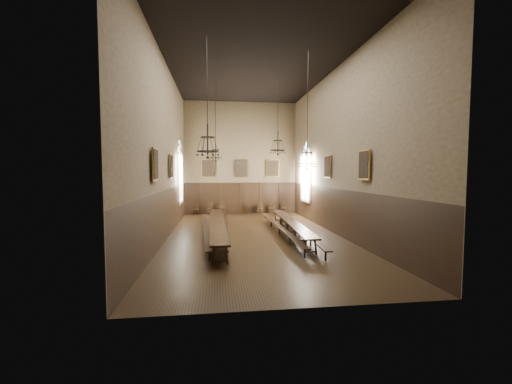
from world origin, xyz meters
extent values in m
cube|color=black|center=(0.00, 0.00, -0.01)|extent=(9.00, 18.00, 0.02)
cube|color=black|center=(0.00, 0.00, 9.01)|extent=(9.00, 18.00, 0.02)
cube|color=#79634A|center=(0.00, 9.01, 4.50)|extent=(9.00, 0.02, 9.00)
cube|color=#79634A|center=(0.00, -9.01, 4.50)|extent=(9.00, 0.02, 9.00)
cube|color=#79634A|center=(-4.51, 0.00, 4.50)|extent=(0.02, 18.00, 9.00)
cube|color=#79634A|center=(4.51, 0.00, 4.50)|extent=(0.02, 18.00, 9.00)
cube|color=black|center=(-1.94, -0.23, 0.80)|extent=(0.93, 10.70, 0.07)
cube|color=black|center=(2.05, 0.21, 0.71)|extent=(1.09, 9.52, 0.07)
cube|color=black|center=(-2.55, 0.14, 0.42)|extent=(0.92, 9.99, 0.05)
cube|color=black|center=(-1.53, 0.10, 0.42)|extent=(0.57, 9.92, 0.05)
cube|color=black|center=(1.41, 0.21, 0.44)|extent=(0.40, 10.38, 0.05)
cube|color=black|center=(2.48, -0.15, 0.45)|extent=(1.02, 10.65, 0.05)
cube|color=black|center=(-3.58, 8.49, 0.45)|extent=(0.51, 0.51, 0.05)
cube|color=black|center=(-3.58, 8.67, 0.70)|extent=(0.42, 0.14, 0.50)
cube|color=black|center=(-2.46, 8.45, 0.48)|extent=(0.50, 0.50, 0.05)
cube|color=black|center=(-2.46, 8.64, 0.74)|extent=(0.45, 0.10, 0.53)
cube|color=black|center=(-1.54, 8.50, 0.48)|extent=(0.51, 0.51, 0.05)
cube|color=black|center=(-1.54, 8.69, 0.75)|extent=(0.45, 0.11, 0.54)
cube|color=black|center=(0.59, 8.53, 0.44)|extent=(0.41, 0.41, 0.05)
cube|color=black|center=(0.59, 8.70, 0.69)|extent=(0.41, 0.04, 0.49)
cube|color=black|center=(1.49, 8.46, 0.43)|extent=(0.43, 0.43, 0.05)
cube|color=black|center=(1.49, 8.64, 0.67)|extent=(0.40, 0.07, 0.48)
cube|color=black|center=(2.44, 8.48, 0.45)|extent=(0.50, 0.50, 0.05)
cube|color=black|center=(2.44, 8.66, 0.69)|extent=(0.42, 0.13, 0.50)
cube|color=black|center=(3.42, 8.54, 0.42)|extent=(0.46, 0.46, 0.05)
cube|color=black|center=(3.42, 8.71, 0.65)|extent=(0.39, 0.11, 0.46)
cylinder|color=black|center=(-2.00, 2.73, 7.08)|extent=(0.03, 0.03, 3.83)
torus|color=black|center=(-2.00, 2.73, 4.24)|extent=(0.75, 0.75, 0.04)
torus|color=black|center=(-2.00, 2.73, 4.73)|extent=(0.48, 0.48, 0.04)
cylinder|color=black|center=(-2.00, 2.73, 4.64)|extent=(0.05, 0.05, 1.06)
cylinder|color=black|center=(1.78, 2.56, 7.43)|extent=(0.03, 0.03, 3.13)
torus|color=black|center=(1.78, 2.56, 4.72)|extent=(0.93, 0.93, 0.05)
torus|color=black|center=(1.78, 2.56, 5.32)|extent=(0.59, 0.59, 0.04)
cylinder|color=black|center=(1.78, 2.56, 5.21)|extent=(0.07, 0.07, 1.31)
cylinder|color=black|center=(-2.32, -2.91, 7.20)|extent=(0.03, 0.03, 3.60)
torus|color=black|center=(-2.32, -2.91, 4.26)|extent=(0.93, 0.93, 0.05)
torus|color=black|center=(-2.32, -2.91, 4.86)|extent=(0.59, 0.59, 0.04)
cylinder|color=black|center=(-2.32, -2.91, 4.75)|extent=(0.07, 0.07, 1.31)
cylinder|color=black|center=(2.28, -2.02, 6.89)|extent=(0.03, 0.03, 4.22)
torus|color=black|center=(2.28, -2.02, 3.77)|extent=(0.82, 0.82, 0.05)
torus|color=black|center=(2.28, -2.02, 4.30)|extent=(0.52, 0.52, 0.04)
cylinder|color=black|center=(2.28, -2.02, 4.21)|extent=(0.06, 0.06, 1.16)
cube|color=#A67227|center=(-2.60, 8.88, 3.70)|extent=(1.10, 0.12, 1.40)
cube|color=black|center=(-2.60, 8.88, 3.70)|extent=(0.98, 0.02, 1.28)
cube|color=#A67227|center=(0.00, 8.88, 3.70)|extent=(1.10, 0.12, 1.40)
cube|color=black|center=(0.00, 8.88, 3.70)|extent=(0.98, 0.02, 1.28)
cube|color=#A67227|center=(2.60, 8.88, 3.70)|extent=(1.10, 0.12, 1.40)
cube|color=black|center=(2.60, 8.88, 3.70)|extent=(0.98, 0.02, 1.28)
cube|color=#A67227|center=(-4.38, 1.00, 3.70)|extent=(0.12, 1.00, 1.30)
cube|color=black|center=(-4.38, 1.00, 3.70)|extent=(0.02, 0.88, 1.18)
cube|color=#A67227|center=(-4.38, -3.50, 3.70)|extent=(0.12, 1.00, 1.30)
cube|color=black|center=(-4.38, -3.50, 3.70)|extent=(0.02, 0.88, 1.18)
cube|color=#A67227|center=(4.38, 1.00, 3.70)|extent=(0.12, 1.00, 1.30)
cube|color=black|center=(4.38, 1.00, 3.70)|extent=(0.02, 0.88, 1.18)
cube|color=#A67227|center=(4.38, -3.50, 3.70)|extent=(0.12, 1.00, 1.30)
cube|color=black|center=(4.38, -3.50, 3.70)|extent=(0.02, 0.88, 1.18)
camera|label=1|loc=(-1.96, -16.40, 3.39)|focal=22.00mm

